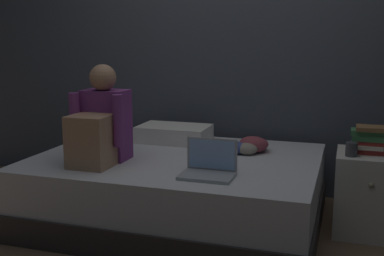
# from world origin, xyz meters

# --- Properties ---
(ground_plane) EXTENTS (8.00, 8.00, 0.00)m
(ground_plane) POSITION_xyz_m (0.00, 0.00, 0.00)
(ground_plane) COLOR brown
(wall_back) EXTENTS (5.60, 0.10, 2.70)m
(wall_back) POSITION_xyz_m (0.00, 1.20, 1.35)
(wall_back) COLOR #424751
(wall_back) RESTS_ON ground_plane
(bed) EXTENTS (2.00, 1.50, 0.48)m
(bed) POSITION_xyz_m (-0.20, 0.30, 0.24)
(bed) COLOR #332D2B
(bed) RESTS_ON ground_plane
(nightstand) EXTENTS (0.44, 0.46, 0.55)m
(nightstand) POSITION_xyz_m (1.10, 0.48, 0.28)
(nightstand) COLOR beige
(nightstand) RESTS_ON ground_plane
(person_sitting) EXTENTS (0.39, 0.44, 0.66)m
(person_sitting) POSITION_xyz_m (-0.64, -0.01, 0.73)
(person_sitting) COLOR #75337A
(person_sitting) RESTS_ON bed
(laptop) EXTENTS (0.32, 0.23, 0.22)m
(laptop) POSITION_xyz_m (0.15, -0.10, 0.53)
(laptop) COLOR #9EA0A5
(laptop) RESTS_ON bed
(pillow) EXTENTS (0.56, 0.36, 0.13)m
(pillow) POSITION_xyz_m (-0.39, 0.75, 0.54)
(pillow) COLOR silver
(pillow) RESTS_ON bed
(book_stack) EXTENTS (0.24, 0.17, 0.18)m
(book_stack) POSITION_xyz_m (1.08, 0.49, 0.64)
(book_stack) COLOR #9E2D28
(book_stack) RESTS_ON nightstand
(mug) EXTENTS (0.08, 0.08, 0.09)m
(mug) POSITION_xyz_m (0.97, 0.36, 0.60)
(mug) COLOR #3D3D42
(mug) RESTS_ON nightstand
(clothes_pile) EXTENTS (0.30, 0.29, 0.12)m
(clothes_pile) POSITION_xyz_m (0.27, 0.57, 0.53)
(clothes_pile) COLOR #3D4C8E
(clothes_pile) RESTS_ON bed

